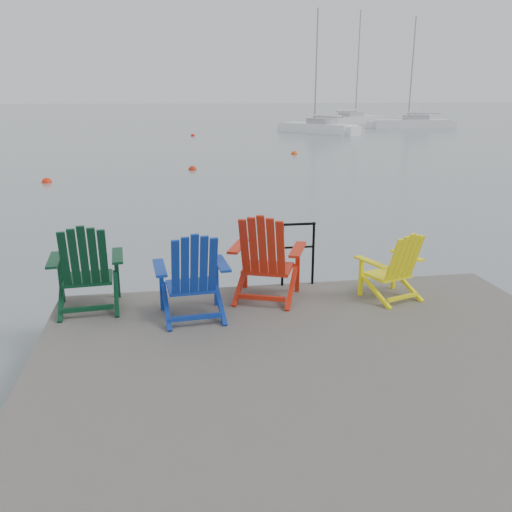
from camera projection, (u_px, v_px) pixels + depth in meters
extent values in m
plane|color=slate|center=(329.00, 412.00, 5.50)|extent=(400.00, 400.00, 0.00)
cube|color=#2E2B28|center=(330.00, 377.00, 5.38)|extent=(6.00, 5.00, 0.20)
cylinder|color=black|center=(86.00, 359.00, 7.25)|extent=(0.26, 0.26, 1.20)
cylinder|color=black|center=(283.00, 344.00, 7.66)|extent=(0.26, 0.26, 1.20)
cylinder|color=black|center=(460.00, 331.00, 8.08)|extent=(0.26, 0.26, 1.20)
cylinder|color=black|center=(283.00, 255.00, 7.55)|extent=(0.04, 0.04, 0.90)
cylinder|color=black|center=(313.00, 253.00, 7.61)|extent=(0.04, 0.04, 0.90)
cylinder|color=black|center=(299.00, 224.00, 7.46)|extent=(0.48, 0.04, 0.04)
cylinder|color=black|center=(298.00, 247.00, 7.55)|extent=(0.44, 0.03, 0.03)
cube|color=#09341D|center=(88.00, 278.00, 6.84)|extent=(0.64, 0.58, 0.04)
cube|color=#09341D|center=(61.00, 279.00, 6.98)|extent=(0.06, 0.06, 0.63)
cube|color=#09341D|center=(117.00, 275.00, 7.14)|extent=(0.06, 0.06, 0.63)
cube|color=#09341D|center=(54.00, 260.00, 6.65)|extent=(0.19, 0.69, 0.03)
cube|color=#09341D|center=(117.00, 256.00, 6.83)|extent=(0.19, 0.69, 0.03)
cube|color=#09341D|center=(84.00, 258.00, 6.39)|extent=(0.57, 0.33, 0.77)
cube|color=#0E2F95|center=(191.00, 286.00, 6.59)|extent=(0.62, 0.56, 0.04)
cube|color=#0E2F95|center=(162.00, 287.00, 6.72)|extent=(0.06, 0.06, 0.61)
cube|color=#0E2F95|center=(216.00, 282.00, 6.88)|extent=(0.06, 0.06, 0.61)
cube|color=#0E2F95|center=(160.00, 268.00, 6.40)|extent=(0.18, 0.67, 0.03)
cube|color=#0E2F95|center=(221.00, 263.00, 6.57)|extent=(0.18, 0.67, 0.03)
cube|color=#0E2F95|center=(194.00, 266.00, 6.15)|extent=(0.56, 0.32, 0.75)
cube|color=red|center=(268.00, 268.00, 7.19)|extent=(0.78, 0.74, 0.05)
cube|color=red|center=(245.00, 265.00, 7.50)|extent=(0.07, 0.07, 0.65)
cube|color=red|center=(298.00, 269.00, 7.35)|extent=(0.07, 0.07, 0.65)
cube|color=red|center=(238.00, 246.00, 7.17)|extent=(0.39, 0.71, 0.03)
cube|color=red|center=(298.00, 249.00, 7.01)|extent=(0.39, 0.71, 0.03)
cube|color=red|center=(262.00, 248.00, 6.73)|extent=(0.64, 0.49, 0.80)
cube|color=#FFF20E|center=(387.00, 275.00, 7.19)|extent=(0.60, 0.57, 0.04)
cube|color=#FFF20E|center=(361.00, 277.00, 7.22)|extent=(0.06, 0.06, 0.51)
cube|color=#FFF20E|center=(394.00, 271.00, 7.48)|extent=(0.06, 0.06, 0.51)
cube|color=#FFF20E|center=(371.00, 262.00, 6.96)|extent=(0.28, 0.56, 0.03)
cube|color=#FFF20E|center=(407.00, 255.00, 7.25)|extent=(0.28, 0.56, 0.03)
cube|color=#FFF20E|center=(405.00, 258.00, 6.85)|extent=(0.50, 0.37, 0.63)
cube|color=white|center=(317.00, 130.00, 44.63)|extent=(5.32, 6.90, 1.10)
cube|color=#9E9EA3|center=(321.00, 122.00, 44.18)|extent=(2.21, 2.46, 0.55)
cylinder|color=gray|center=(316.00, 67.00, 43.47)|extent=(0.12, 0.12, 8.78)
cube|color=silver|center=(353.00, 121.00, 59.52)|extent=(8.33, 6.83, 1.10)
cube|color=#9E9EA3|center=(351.00, 115.00, 59.03)|extent=(3.02, 2.78, 0.55)
cylinder|color=gray|center=(358.00, 64.00, 58.11)|extent=(0.12, 0.12, 10.78)
cube|color=white|center=(411.00, 126.00, 51.30)|extent=(7.38, 2.72, 1.10)
cube|color=#9E9EA3|center=(416.00, 118.00, 51.11)|extent=(2.30, 1.56, 0.55)
cylinder|color=gray|center=(412.00, 69.00, 49.83)|extent=(0.12, 0.12, 9.01)
sphere|color=#BA230A|center=(193.00, 170.00, 23.09)|extent=(0.35, 0.35, 0.35)
sphere|color=red|center=(47.00, 183.00, 19.79)|extent=(0.37, 0.37, 0.37)
sphere|color=#DE4C0D|center=(294.00, 154.00, 29.13)|extent=(0.35, 0.35, 0.35)
sphere|color=red|center=(193.00, 136.00, 41.87)|extent=(0.34, 0.34, 0.34)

